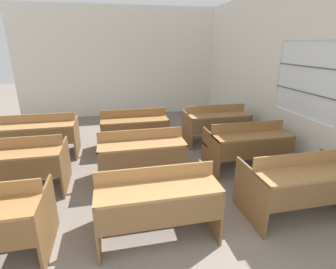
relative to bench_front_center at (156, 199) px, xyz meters
name	(u,v)px	position (x,y,z in m)	size (l,w,h in m)	color
wall_back	(120,63)	(-0.10, 5.53, 1.08)	(5.74, 0.06, 3.09)	white
wall_right_with_window	(283,74)	(2.75, 1.94, 1.08)	(0.06, 7.19, 3.09)	white
bench_front_center	(156,199)	(0.00, 0.00, 0.00)	(1.31, 0.79, 0.84)	brown
bench_front_right	(300,182)	(1.80, -0.02, 0.00)	(1.31, 0.79, 0.84)	brown
bench_second_left	(17,163)	(-1.80, 1.32, 0.00)	(1.31, 0.79, 0.84)	brown
bench_second_center	(141,153)	(-0.01, 1.30, 0.00)	(1.31, 0.79, 0.84)	brown
bench_second_right	(247,144)	(1.80, 1.31, 0.00)	(1.31, 0.79, 0.84)	brown
bench_third_left	(41,134)	(-1.77, 2.63, 0.00)	(1.31, 0.79, 0.84)	brown
bench_third_center	(134,128)	(0.00, 2.63, 0.00)	(1.31, 0.79, 0.84)	brown
bench_third_right	(216,123)	(1.77, 2.63, 0.00)	(1.31, 0.79, 0.84)	brown
wastepaper_bin	(230,122)	(2.50, 3.46, -0.27)	(0.26, 0.26, 0.38)	#1E6B33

